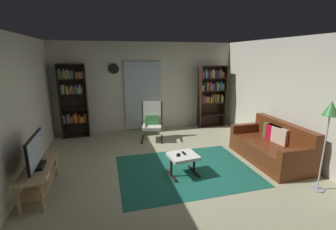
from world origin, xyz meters
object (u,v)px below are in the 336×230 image
tv_remote (184,153)px  wall_clock (114,69)px  lounge_armchair (152,120)px  bookshelf_near_tv (73,98)px  ottoman (183,158)px  bookshelf_near_sofa (212,91)px  leather_sofa (271,147)px  cell_phone (178,155)px  television (36,153)px  floor_lamp_by_sofa (330,116)px  tv_stand (39,176)px

tv_remote → wall_clock: size_ratio=0.50×
lounge_armchair → tv_remote: size_ratio=7.10×
bookshelf_near_tv → ottoman: (2.20, -2.88, -0.77)m
bookshelf_near_tv → bookshelf_near_sofa: 4.07m
bookshelf_near_tv → leather_sofa: bearing=-33.2°
bookshelf_near_sofa → wall_clock: bearing=175.9°
leather_sofa → cell_phone: size_ratio=12.54×
bookshelf_near_sofa → lounge_armchair: bearing=-161.5°
leather_sofa → lounge_armchair: lounge_armchair is taller
wall_clock → television: bearing=-115.4°
tv_remote → bookshelf_near_tv: bearing=123.5°
leather_sofa → floor_lamp_by_sofa: (0.00, -1.20, 0.99)m
cell_phone → floor_lamp_by_sofa: floor_lamp_by_sofa is taller
bookshelf_near_tv → television: bearing=-95.6°
leather_sofa → lounge_armchair: 3.00m
bookshelf_near_sofa → leather_sofa: bookshelf_near_sofa is taller
bookshelf_near_tv → wall_clock: (1.13, 0.13, 0.75)m
bookshelf_near_sofa → leather_sofa: size_ratio=1.09×
bookshelf_near_tv → leather_sofa: (4.24, -2.78, -0.79)m
tv_remote → floor_lamp_by_sofa: bearing=-34.3°
television → floor_lamp_by_sofa: (4.52, -1.14, 0.58)m
bookshelf_near_sofa → leather_sofa: (0.17, -2.70, -0.81)m
cell_phone → wall_clock: (-0.98, 3.01, 1.44)m
wall_clock → bookshelf_near_tv: bearing=-173.4°
bookshelf_near_tv → ottoman: bearing=-52.6°
leather_sofa → wall_clock: 4.53m
floor_lamp_by_sofa → leather_sofa: bearing=90.1°
lounge_armchair → wall_clock: size_ratio=3.53×
television → ottoman: 2.51m
television → cell_phone: bearing=-1.1°
ottoman → tv_remote: tv_remote is taller
leather_sofa → ottoman: leather_sofa is taller
tv_remote → cell_phone: 0.13m
tv_stand → bookshelf_near_sofa: 5.21m
television → wall_clock: size_ratio=3.05×
television → leather_sofa: bearing=0.7°
bookshelf_near_sofa → floor_lamp_by_sofa: bookshelf_near_sofa is taller
television → ottoman: bearing=-1.0°
bookshelf_near_tv → wall_clock: bookshelf_near_tv is taller
television → bookshelf_near_sofa: size_ratio=0.46×
leather_sofa → ottoman: 2.04m
lounge_armchair → ottoman: lounge_armchair is taller
television → bookshelf_near_sofa: (4.35, 2.76, 0.41)m
lounge_armchair → tv_stand: bearing=-138.3°
lounge_armchair → cell_phone: 2.12m
bookshelf_near_tv → lounge_armchair: 2.24m
bookshelf_near_tv → cell_phone: 3.63m
cell_phone → bookshelf_near_sofa: bearing=74.8°
floor_lamp_by_sofa → cell_phone: bearing=152.8°
bookshelf_near_sofa → tv_remote: 3.39m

